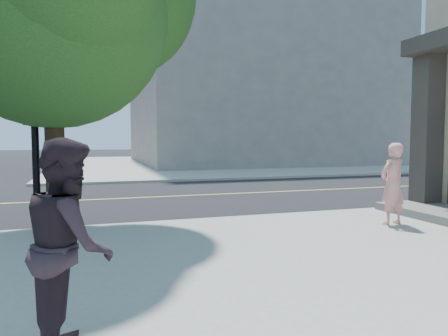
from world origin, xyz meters
name	(u,v)px	position (x,y,z in m)	size (l,w,h in m)	color
ground	(12,236)	(0.00, 0.00, 0.00)	(140.00, 140.00, 0.00)	black
road_ew	(40,202)	(0.00, 4.50, 0.01)	(140.00, 9.00, 0.01)	black
sidewalk_ne	(250,162)	(13.50, 21.50, 0.06)	(29.00, 25.00, 0.12)	#97978E
filler_ne	(254,74)	(14.00, 22.00, 7.12)	(18.00, 16.00, 14.00)	slate
man_on_phone	(392,184)	(7.50, -1.88, 0.98)	(0.62, 0.41, 1.71)	#DA8E85
pedestrian	(70,245)	(1.34, -5.28, 1.02)	(0.88, 0.68, 1.80)	black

